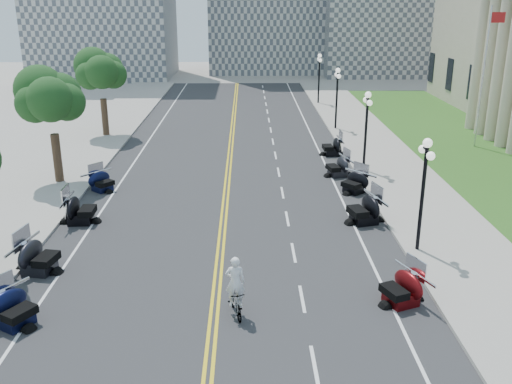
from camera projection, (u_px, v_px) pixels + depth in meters
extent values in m
plane|color=gray|center=(216.00, 300.00, 21.01)|extent=(160.00, 160.00, 0.00)
cube|color=#333335|center=(225.00, 205.00, 30.46)|extent=(16.00, 90.00, 0.01)
cube|color=yellow|center=(223.00, 205.00, 30.46)|extent=(0.12, 90.00, 0.00)
cube|color=yellow|center=(227.00, 205.00, 30.46)|extent=(0.12, 90.00, 0.00)
cube|color=white|center=(344.00, 204.00, 30.56)|extent=(0.12, 90.00, 0.00)
cube|color=white|center=(105.00, 206.00, 30.36)|extent=(0.12, 90.00, 0.00)
cube|color=white|center=(314.00, 365.00, 17.28)|extent=(0.12, 2.00, 0.00)
cube|color=white|center=(302.00, 299.00, 21.06)|extent=(0.12, 2.00, 0.00)
cube|color=white|center=(294.00, 253.00, 24.84)|extent=(0.12, 2.00, 0.00)
cube|color=white|center=(287.00, 219.00, 28.62)|extent=(0.12, 2.00, 0.00)
cube|color=white|center=(282.00, 193.00, 32.40)|extent=(0.12, 2.00, 0.00)
cube|color=white|center=(279.00, 172.00, 36.18)|extent=(0.12, 2.00, 0.00)
cube|color=white|center=(275.00, 155.00, 39.96)|extent=(0.12, 2.00, 0.00)
cube|color=white|center=(273.00, 142.00, 43.74)|extent=(0.12, 2.00, 0.00)
cube|color=white|center=(271.00, 130.00, 47.52)|extent=(0.12, 2.00, 0.00)
cube|color=white|center=(269.00, 120.00, 51.30)|extent=(0.12, 2.00, 0.00)
cube|color=white|center=(267.00, 112.00, 55.08)|extent=(0.12, 2.00, 0.00)
cube|color=white|center=(266.00, 104.00, 58.86)|extent=(0.12, 2.00, 0.00)
cube|color=white|center=(265.00, 98.00, 62.65)|extent=(0.12, 2.00, 0.00)
cube|color=white|center=(264.00, 92.00, 66.43)|extent=(0.12, 2.00, 0.00)
cube|color=white|center=(263.00, 87.00, 70.21)|extent=(0.12, 2.00, 0.00)
cube|color=#9E9991|center=(420.00, 203.00, 30.61)|extent=(5.00, 90.00, 0.15)
cube|color=#9E9991|center=(27.00, 205.00, 30.27)|extent=(5.00, 90.00, 0.15)
cube|color=#356023|center=(489.00, 162.00, 38.29)|extent=(9.00, 60.00, 0.10)
imported|color=#A51414|center=(235.00, 302.00, 19.86)|extent=(0.87, 1.76, 1.02)
imported|color=silver|center=(235.00, 264.00, 19.38)|extent=(0.69, 0.45, 1.89)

